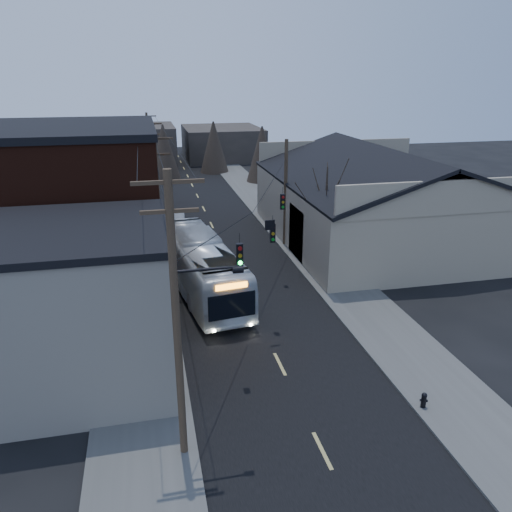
{
  "coord_description": "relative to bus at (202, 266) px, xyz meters",
  "views": [
    {
      "loc": [
        -5.64,
        -11.97,
        13.15
      ],
      "look_at": [
        0.4,
        15.05,
        3.0
      ],
      "focal_mm": 35.0,
      "sensor_mm": 36.0,
      "label": 1
    }
  ],
  "objects": [
    {
      "name": "warehouse",
      "position": [
        15.59,
        7.7,
        0.94
      ],
      "size": [
        16.16,
        20.6,
        7.73
      ],
      "color": "gray",
      "rests_on": "ground"
    },
    {
      "name": "building_far_right",
      "position": [
        9.59,
        52.7,
        0.74
      ],
      "size": [
        12.0,
        14.0,
        5.0
      ],
      "primitive_type": "cube",
      "color": "#2F2A25",
      "rests_on": "ground"
    },
    {
      "name": "building_far_left",
      "position": [
        -3.41,
        47.7,
        1.24
      ],
      "size": [
        10.0,
        12.0,
        6.0
      ],
      "primitive_type": "cube",
      "color": "#2F2A25",
      "rests_on": "ground"
    },
    {
      "name": "fire_hydrant",
      "position": [
        7.5,
        -13.9,
        -1.28
      ],
      "size": [
        0.33,
        0.23,
        0.68
      ],
      "rotation": [
        0.0,
        0.0,
        -0.4
      ],
      "color": "black",
      "rests_on": "sidewalk_right"
    },
    {
      "name": "road_surface",
      "position": [
        2.59,
        12.7,
        -1.75
      ],
      "size": [
        9.0,
        110.0,
        0.02
      ],
      "primitive_type": "cube",
      "color": "black",
      "rests_on": "ground"
    },
    {
      "name": "ground",
      "position": [
        2.59,
        -17.3,
        -1.76
      ],
      "size": [
        160.0,
        160.0,
        0.0
      ],
      "primitive_type": "plane",
      "color": "black",
      "rests_on": "ground"
    },
    {
      "name": "bus",
      "position": [
        0.0,
        0.0,
        0.0
      ],
      "size": [
        4.62,
        12.93,
        3.52
      ],
      "primitive_type": "imported",
      "rotation": [
        0.0,
        0.0,
        3.28
      ],
      "color": "silver",
      "rests_on": "ground"
    },
    {
      "name": "sidewalk_right",
      "position": [
        9.09,
        12.7,
        -1.7
      ],
      "size": [
        4.0,
        110.0,
        0.12
      ],
      "primitive_type": "cube",
      "color": "#474744",
      "rests_on": "ground"
    },
    {
      "name": "bare_tree",
      "position": [
        9.09,
        2.7,
        1.84
      ],
      "size": [
        0.4,
        0.4,
        7.2
      ],
      "primitive_type": "cone",
      "color": "black",
      "rests_on": "ground"
    },
    {
      "name": "building_left_far",
      "position": [
        -6.91,
        18.7,
        1.74
      ],
      "size": [
        9.0,
        14.0,
        7.0
      ],
      "primitive_type": "cube",
      "color": "#2F2A25",
      "rests_on": "ground"
    },
    {
      "name": "parked_car",
      "position": [
        -0.56,
        15.07,
        -1.08
      ],
      "size": [
        1.7,
        4.24,
        1.37
      ],
      "primitive_type": "imported",
      "rotation": [
        0.0,
        0.0,
        -0.06
      ],
      "color": "#989BA0",
      "rests_on": "ground"
    },
    {
      "name": "building_brick",
      "position": [
        -7.41,
        2.7,
        3.24
      ],
      "size": [
        10.0,
        12.0,
        10.0
      ],
      "primitive_type": "cube",
      "color": "black",
      "rests_on": "ground"
    },
    {
      "name": "utility_lines",
      "position": [
        -0.52,
        6.85,
        3.19
      ],
      "size": [
        11.24,
        45.28,
        10.5
      ],
      "color": "#382B1E",
      "rests_on": "ground"
    },
    {
      "name": "sidewalk_left",
      "position": [
        -3.91,
        12.7,
        -1.7
      ],
      "size": [
        4.0,
        110.0,
        0.12
      ],
      "primitive_type": "cube",
      "color": "#474744",
      "rests_on": "ground"
    },
    {
      "name": "building_clapboard",
      "position": [
        -6.41,
        -8.3,
        1.74
      ],
      "size": [
        8.0,
        8.0,
        7.0
      ],
      "primitive_type": "cube",
      "color": "gray",
      "rests_on": "ground"
    }
  ]
}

